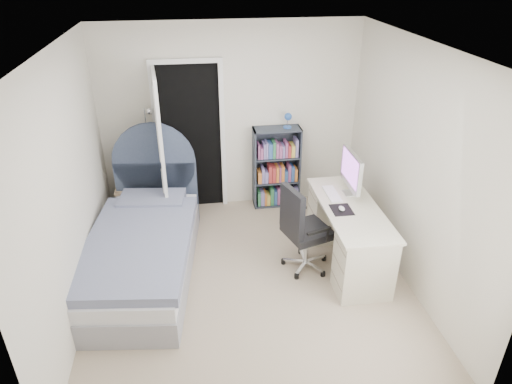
{
  "coord_description": "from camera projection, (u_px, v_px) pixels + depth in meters",
  "views": [
    {
      "loc": [
        -0.51,
        -3.96,
        3.23
      ],
      "look_at": [
        0.11,
        0.25,
        0.96
      ],
      "focal_mm": 32.0,
      "sensor_mm": 36.0,
      "label": 1
    }
  ],
  "objects": [
    {
      "name": "room_shell",
      "position": [
        249.0,
        179.0,
        4.45
      ],
      "size": [
        3.5,
        3.7,
        2.6
      ],
      "color": "gray",
      "rests_on": "ground"
    },
    {
      "name": "door",
      "position": [
        172.0,
        146.0,
        5.78
      ],
      "size": [
        0.92,
        0.83,
        2.06
      ],
      "color": "black",
      "rests_on": "ground"
    },
    {
      "name": "bed",
      "position": [
        144.0,
        246.0,
        5.07
      ],
      "size": [
        1.31,
        2.37,
        1.39
      ],
      "color": "gray",
      "rests_on": "ground"
    },
    {
      "name": "nightstand",
      "position": [
        131.0,
        193.0,
        6.03
      ],
      "size": [
        0.39,
        0.39,
        0.58
      ],
      "color": "tan",
      "rests_on": "ground"
    },
    {
      "name": "floor_lamp",
      "position": [
        153.0,
        172.0,
        6.09
      ],
      "size": [
        0.21,
        0.21,
        1.5
      ],
      "color": "silver",
      "rests_on": "ground"
    },
    {
      "name": "bookcase",
      "position": [
        277.0,
        171.0,
        6.33
      ],
      "size": [
        0.64,
        0.27,
        1.35
      ],
      "color": "#323945",
      "rests_on": "ground"
    },
    {
      "name": "desk",
      "position": [
        348.0,
        232.0,
        5.16
      ],
      "size": [
        0.61,
        1.52,
        1.24
      ],
      "color": "beige",
      "rests_on": "ground"
    },
    {
      "name": "office_chair",
      "position": [
        301.0,
        226.0,
        4.97
      ],
      "size": [
        0.58,
        0.59,
        1.04
      ],
      "color": "silver",
      "rests_on": "ground"
    }
  ]
}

